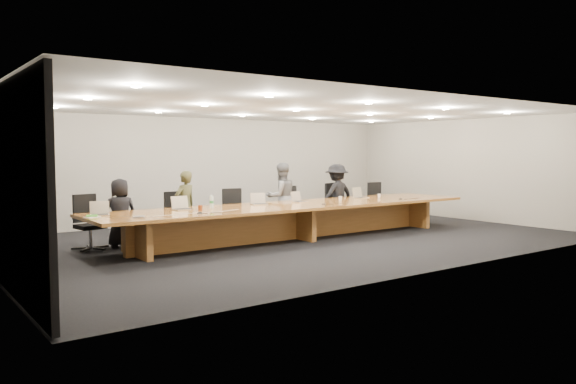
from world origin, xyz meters
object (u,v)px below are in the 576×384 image
object	(u,v)px
paper_cup_near	(340,198)
paper_cup_far	(379,196)
conference_table	(296,215)
amber_mug	(200,208)
person_d	(337,195)
laptop_e	(361,192)
laptop_c	(259,199)
chair_left	(179,216)
chair_far_left	(90,222)
person_a	(120,213)
laptop_b	(183,203)
chair_mid_left	(235,212)
water_bottle	(212,202)
person_c	(281,197)
mic_left	(200,213)
chair_far_right	(379,201)
laptop_d	(300,197)
av_box	(139,217)
mic_center	(324,204)
chair_mid_right	(292,208)
laptop_a	(100,208)
person_b	(185,206)
chair_right	(337,203)
mic_right	(401,199)

from	to	relation	value
paper_cup_near	paper_cup_far	bearing A→B (deg)	3.35
conference_table	amber_mug	xyz separation A→B (m)	(-2.29, 0.06, 0.28)
person_d	laptop_e	world-z (taller)	person_d
person_d	laptop_c	size ratio (longest dim) A/B	4.73
chair_left	paper_cup_near	bearing A→B (deg)	-24.65
chair_far_left	amber_mug	size ratio (longest dim) A/B	10.38
person_a	person_d	xyz separation A→B (m)	(5.68, 0.02, 0.11)
laptop_b	chair_far_left	bearing A→B (deg)	149.98
chair_mid_left	laptop_c	size ratio (longest dim) A/B	3.24
laptop_c	water_bottle	xyz separation A→B (m)	(-1.21, -0.08, -0.01)
amber_mug	chair_far_left	bearing A→B (deg)	148.19
chair_left	person_d	bearing A→B (deg)	-8.24
conference_table	laptop_b	bearing A→B (deg)	171.90
person_c	mic_left	xyz separation A→B (m)	(-3.00, -1.64, -0.05)
chair_mid_left	laptop_e	size ratio (longest dim) A/B	3.10
chair_far_right	laptop_d	xyz separation A→B (m)	(-3.37, -0.83, 0.34)
av_box	mic_center	world-z (taller)	av_box
paper_cup_near	paper_cup_far	world-z (taller)	paper_cup_near
chair_mid_right	laptop_a	xyz separation A→B (m)	(-4.92, -0.87, 0.34)
chair_far_left	laptop_b	distance (m)	1.78
chair_far_right	paper_cup_near	world-z (taller)	chair_far_right
mic_left	mic_center	world-z (taller)	mic_left
amber_mug	mic_center	bearing A→B (deg)	-9.30
laptop_e	amber_mug	distance (m)	4.62
chair_far_left	amber_mug	xyz separation A→B (m)	(1.78, -1.10, 0.26)
laptop_d	paper_cup_near	world-z (taller)	laptop_d
chair_far_left	laptop_e	distance (m)	6.44
person_b	person_c	distance (m)	2.50
laptop_d	chair_far_left	bearing A→B (deg)	155.00
chair_mid_left	paper_cup_near	size ratio (longest dim) A/B	10.86
amber_mug	water_bottle	bearing A→B (deg)	34.43
chair_far_left	laptop_c	world-z (taller)	chair_far_left
chair_mid_left	paper_cup_far	distance (m)	3.73
chair_right	chair_far_right	xyz separation A→B (m)	(1.43, -0.10, -0.01)
chair_left	laptop_d	xyz separation A→B (m)	(2.54, -0.93, 0.35)
chair_far_right	laptop_c	world-z (taller)	chair_far_right
conference_table	person_b	bearing A→B (deg)	149.07
laptop_a	laptop_b	xyz separation A→B (m)	(1.63, 0.04, 0.01)
chair_mid_left	chair_mid_right	world-z (taller)	chair_mid_right
amber_mug	chair_mid_left	bearing A→B (deg)	37.39
mic_left	chair_mid_left	bearing A→B (deg)	43.25
laptop_b	paper_cup_far	xyz separation A→B (m)	(5.27, -0.14, -0.09)
chair_far_left	amber_mug	distance (m)	2.11
person_c	mic_right	xyz separation A→B (m)	(2.36, -1.63, -0.05)
person_d	water_bottle	distance (m)	4.18
person_b	laptop_a	distance (m)	2.29
av_box	mic_left	size ratio (longest dim) A/B	1.54
laptop_d	water_bottle	size ratio (longest dim) A/B	1.29
conference_table	laptop_c	world-z (taller)	laptop_c
chair_far_left	laptop_d	bearing A→B (deg)	-19.04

